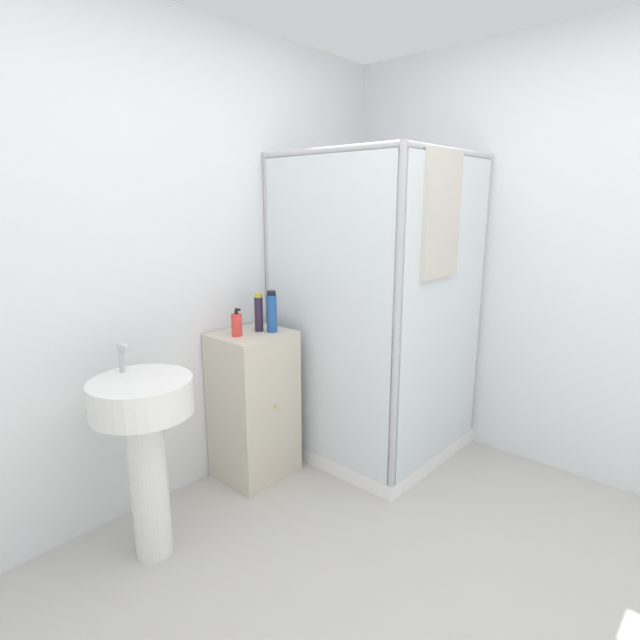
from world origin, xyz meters
The scene contains 8 objects.
wall_back centered at (0.00, 1.70, 1.25)m, with size 6.40×0.06×2.50m, color silver.
wall_right centered at (1.70, 0.00, 1.25)m, with size 0.06×6.40×2.50m, color silver.
shower_enclosure centered at (1.12, 1.10, 0.47)m, with size 0.97×1.00×1.85m.
vanity_cabinet centered at (0.42, 1.48, 0.43)m, with size 0.42×0.38×0.86m.
sink centered at (-0.35, 1.30, 0.60)m, with size 0.44×0.44×0.97m.
soap_dispenser centered at (0.33, 1.49, 0.93)m, with size 0.06×0.06×0.16m.
shampoo_bottle_tall_black centered at (0.48, 1.48, 0.97)m, with size 0.05×0.05×0.22m.
shampoo_bottle_blue centered at (0.51, 1.41, 0.98)m, with size 0.06×0.06×0.23m.
Camera 1 is at (-1.33, -0.60, 1.58)m, focal length 28.00 mm.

